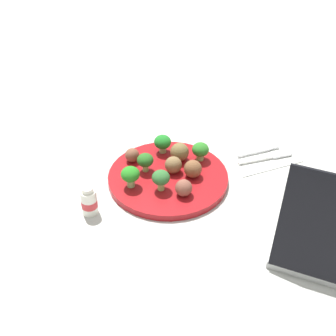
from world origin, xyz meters
name	(u,v)px	position (x,y,z in m)	size (l,w,h in m)	color
ground_plane	(168,180)	(0.00, 0.00, 0.00)	(4.00, 4.00, 0.00)	#B2B2AD
plate	(168,178)	(0.00, 0.00, 0.01)	(0.28, 0.28, 0.02)	maroon
broccoli_floret_mid_left	(163,142)	(0.03, 0.09, 0.04)	(0.04, 0.04, 0.05)	#9CC27B
broccoli_floret_center	(145,161)	(-0.04, 0.04, 0.04)	(0.04, 0.04, 0.05)	#9AC46A
broccoli_floret_near_rim	(161,178)	(-0.04, -0.04, 0.05)	(0.04, 0.04, 0.05)	#A6CC6C
broccoli_floret_front_left	(200,150)	(0.10, 0.02, 0.04)	(0.04, 0.04, 0.05)	#A7CE72
broccoli_floret_far_rim	(131,176)	(-0.09, 0.00, 0.05)	(0.04, 0.04, 0.05)	#91B86D
meatball_front_right	(183,188)	(0.00, -0.08, 0.03)	(0.04, 0.04, 0.04)	brown
meatball_near_rim	(132,155)	(-0.05, 0.09, 0.03)	(0.03, 0.03, 0.03)	brown
meatball_mid_right	(173,165)	(0.02, 0.01, 0.04)	(0.04, 0.04, 0.04)	brown
meatball_front_left	(193,169)	(0.05, -0.03, 0.04)	(0.04, 0.04, 0.04)	brown
meatball_back_left	(180,152)	(0.05, 0.04, 0.04)	(0.05, 0.05, 0.05)	brown
napkin	(261,155)	(0.25, -0.02, 0.00)	(0.17, 0.12, 0.01)	white
fork	(260,149)	(0.26, 0.00, 0.01)	(0.12, 0.03, 0.01)	silver
knife	(268,157)	(0.26, -0.03, 0.01)	(0.15, 0.04, 0.01)	white
yogurt_bottle	(89,202)	(-0.20, -0.03, 0.03)	(0.03, 0.03, 0.07)	white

